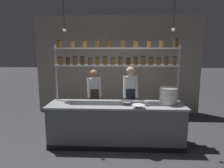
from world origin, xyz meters
name	(u,v)px	position (x,y,z in m)	size (l,w,h in m)	color
ground_plane	(116,143)	(0.00, 0.00, 0.00)	(40.00, 40.00, 0.00)	#3D3D42
back_wall	(118,65)	(0.00, 2.37, 1.58)	(5.36, 0.12, 3.16)	#9E9384
prep_counter	(116,124)	(0.00, 0.00, 0.46)	(2.96, 0.76, 0.92)	slate
spice_shelf_unit	(117,59)	(0.00, 0.33, 1.87)	(2.85, 0.28, 2.33)	#ADAFB5
chef_left	(94,96)	(-0.60, 0.84, 0.90)	(0.41, 0.34, 1.58)	black
chef_center	(130,96)	(0.33, 0.58, 0.97)	(0.37, 0.30, 1.69)	black
container_stack	(168,96)	(1.13, 0.05, 1.10)	(0.38, 0.38, 0.36)	white
prep_bowl_near_left	(127,103)	(0.24, -0.03, 0.96)	(0.28, 0.28, 0.08)	white
prep_bowl_center_front	(138,107)	(0.46, -0.30, 0.95)	(0.26, 0.26, 0.07)	white
serving_cup_front	(146,104)	(0.63, -0.11, 0.97)	(0.08, 0.08, 0.10)	#B2B7BC
pendant_light_row	(118,28)	(0.04, 0.00, 2.51)	(2.30, 0.07, 0.66)	black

